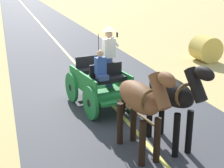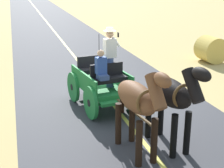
% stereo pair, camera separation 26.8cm
% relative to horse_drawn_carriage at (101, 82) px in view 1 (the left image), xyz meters
% --- Properties ---
extents(ground_plane, '(200.00, 200.00, 0.00)m').
position_rel_horse_drawn_carriage_xyz_m(ground_plane, '(-0.37, -0.73, -0.82)').
color(ground_plane, tan).
extents(road_surface, '(5.99, 160.00, 0.01)m').
position_rel_horse_drawn_carriage_xyz_m(road_surface, '(-0.37, -0.73, -0.81)').
color(road_surface, '#38383D').
rests_on(road_surface, ground).
extents(road_centre_stripe, '(0.12, 160.00, 0.00)m').
position_rel_horse_drawn_carriage_xyz_m(road_centre_stripe, '(-0.37, -0.73, -0.81)').
color(road_centre_stripe, '#DBCC4C').
rests_on(road_centre_stripe, road_surface).
extents(horse_drawn_carriage, '(1.75, 4.51, 2.50)m').
position_rel_horse_drawn_carriage_xyz_m(horse_drawn_carriage, '(0.00, 0.00, 0.00)').
color(horse_drawn_carriage, '#1E7233').
rests_on(horse_drawn_carriage, ground).
extents(horse_near_side, '(0.78, 2.15, 2.21)m').
position_rel_horse_drawn_carriage_xyz_m(horse_near_side, '(-0.86, 2.94, 0.51)').
color(horse_near_side, black).
rests_on(horse_near_side, ground).
extents(horse_off_side, '(0.72, 2.14, 2.21)m').
position_rel_horse_drawn_carriage_xyz_m(horse_off_side, '(-0.01, 3.06, 0.51)').
color(horse_off_side, brown).
rests_on(horse_off_side, ground).
extents(hay_bale, '(1.22, 1.12, 1.20)m').
position_rel_horse_drawn_carriage_xyz_m(hay_bale, '(-6.33, -4.03, -0.22)').
color(hay_bale, gold).
rests_on(hay_bale, ground).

